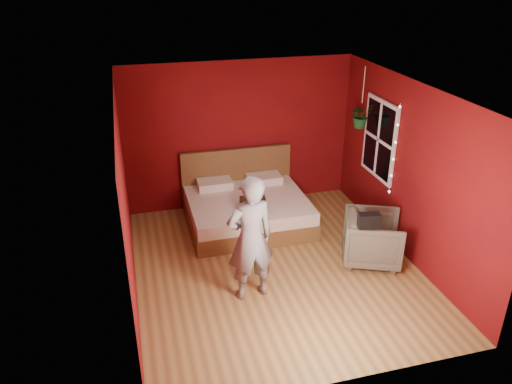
% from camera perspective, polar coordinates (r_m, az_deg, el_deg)
% --- Properties ---
extents(floor, '(4.50, 4.50, 0.00)m').
position_cam_1_polar(floor, '(7.39, 2.28, -8.62)').
color(floor, olive).
rests_on(floor, ground).
extents(room_walls, '(4.04, 4.54, 2.62)m').
position_cam_1_polar(room_walls, '(6.60, 2.53, 3.55)').
color(room_walls, maroon).
rests_on(room_walls, ground).
extents(window, '(0.05, 0.97, 1.27)m').
position_cam_1_polar(window, '(8.19, 13.91, 5.86)').
color(window, white).
rests_on(window, room_walls).
extents(fairy_lights, '(0.04, 0.04, 1.45)m').
position_cam_1_polar(fairy_lights, '(7.75, 15.54, 4.56)').
color(fairy_lights, silver).
rests_on(fairy_lights, room_walls).
extents(bed, '(1.97, 1.67, 1.08)m').
position_cam_1_polar(bed, '(8.44, -1.12, -1.77)').
color(bed, brown).
rests_on(bed, ground).
extents(person, '(0.69, 0.50, 1.74)m').
position_cam_1_polar(person, '(6.38, -0.66, -5.36)').
color(person, slate).
rests_on(person, ground).
extents(armchair, '(1.08, 1.07, 0.75)m').
position_cam_1_polar(armchair, '(7.55, 13.18, -5.21)').
color(armchair, '#555143').
rests_on(armchair, ground).
extents(handbag, '(0.32, 0.21, 0.21)m').
position_cam_1_polar(handbag, '(6.99, 12.79, -3.21)').
color(handbag, black).
rests_on(handbag, armchair).
extents(throw_pillow, '(0.47, 0.47, 0.15)m').
position_cam_1_polar(throw_pillow, '(7.90, -0.31, -1.48)').
color(throw_pillow, black).
rests_on(throw_pillow, bed).
extents(hanging_plant, '(0.37, 0.33, 0.98)m').
position_cam_1_polar(hanging_plant, '(8.26, 11.90, 8.57)').
color(hanging_plant, silver).
rests_on(hanging_plant, room_walls).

